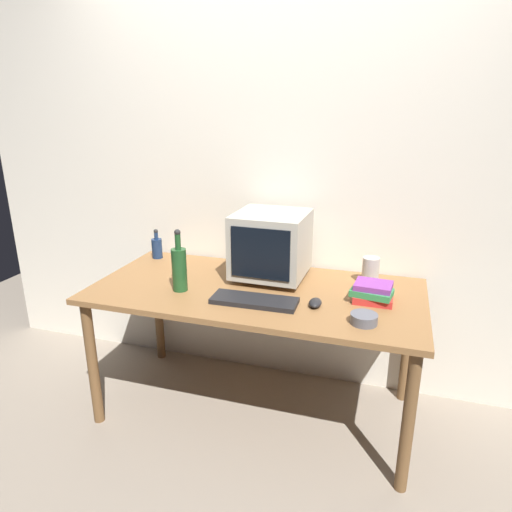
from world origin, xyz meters
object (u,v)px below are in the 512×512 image
(book_stack, at_px, (373,293))
(crt_monitor, at_px, (271,245))
(bottle_tall, at_px, (179,268))
(metal_canister, at_px, (371,271))
(computer_mouse, at_px, (315,303))
(bottle_short, at_px, (157,247))
(keyboard, at_px, (254,301))
(cd_spindle, at_px, (364,319))

(book_stack, bearing_deg, crt_monitor, 164.06)
(bottle_tall, bearing_deg, metal_canister, 22.03)
(computer_mouse, height_order, bottle_short, bottle_short)
(bottle_tall, height_order, bottle_short, bottle_tall)
(bottle_tall, relative_size, bottle_short, 1.75)
(keyboard, distance_m, metal_canister, 0.67)
(crt_monitor, bearing_deg, book_stack, -15.94)
(crt_monitor, bearing_deg, bottle_tall, -142.37)
(bottle_short, xyz_separation_m, book_stack, (1.34, -0.29, -0.02))
(computer_mouse, xyz_separation_m, bottle_tall, (-0.71, -0.01, 0.11))
(crt_monitor, relative_size, metal_canister, 2.64)
(keyboard, height_order, cd_spindle, cd_spindle)
(cd_spindle, bearing_deg, metal_canister, 91.04)
(cd_spindle, bearing_deg, computer_mouse, 154.03)
(bottle_short, bearing_deg, metal_canister, -2.59)
(keyboard, bearing_deg, metal_canister, 37.69)
(metal_canister, bearing_deg, computer_mouse, -121.61)
(keyboard, bearing_deg, book_stack, 17.92)
(crt_monitor, xyz_separation_m, computer_mouse, (0.30, -0.30, -0.17))
(computer_mouse, xyz_separation_m, bottle_short, (-1.08, 0.43, 0.05))
(bottle_tall, xyz_separation_m, bottle_short, (-0.37, 0.44, -0.05))
(crt_monitor, relative_size, computer_mouse, 3.96)
(bottle_short, bearing_deg, book_stack, -12.15)
(keyboard, distance_m, bottle_tall, 0.43)
(cd_spindle, bearing_deg, bottle_short, 157.55)
(keyboard, relative_size, cd_spindle, 3.50)
(keyboard, distance_m, computer_mouse, 0.29)
(book_stack, xyz_separation_m, metal_canister, (-0.03, 0.23, 0.03))
(crt_monitor, distance_m, keyboard, 0.40)
(crt_monitor, distance_m, bottle_tall, 0.51)
(cd_spindle, xyz_separation_m, metal_canister, (-0.01, 0.49, 0.05))
(book_stack, height_order, metal_canister, metal_canister)
(computer_mouse, relative_size, cd_spindle, 0.83)
(cd_spindle, distance_m, metal_canister, 0.49)
(book_stack, bearing_deg, bottle_short, 167.85)
(computer_mouse, height_order, cd_spindle, cd_spindle)
(cd_spindle, bearing_deg, keyboard, 172.88)
(crt_monitor, distance_m, book_stack, 0.60)
(computer_mouse, bearing_deg, crt_monitor, 132.60)
(computer_mouse, bearing_deg, metal_canister, 55.69)
(bottle_tall, xyz_separation_m, cd_spindle, (0.94, -0.11, -0.10))
(keyboard, height_order, computer_mouse, computer_mouse)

